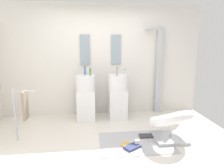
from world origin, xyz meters
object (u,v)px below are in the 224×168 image
Objects in this scene: magazine_ochre at (129,146)px; coffee_mug at (137,142)px; magazine_navy at (132,147)px; soap_bottle_green at (90,72)px; magazine_charcoal at (146,136)px; towel_rack at (24,106)px; pedestal_sink_right at (118,96)px; soap_bottle_blue at (85,71)px; soap_bottle_clear at (124,73)px; shower_column at (158,70)px; lounge_chair at (171,121)px; pedestal_sink_left at (86,97)px; soap_bottle_grey at (117,72)px.

magazine_ochre is 0.15m from coffee_mug.
magazine_navy is 1.68× the size of soap_bottle_green.
soap_bottle_green reaches higher than magazine_navy.
towel_rack is at bearing 178.69° from magazine_charcoal.
pedestal_sink_right reaches higher than coffee_mug.
magazine_navy is at bearing -15.46° from towel_rack.
soap_bottle_blue reaches higher than soap_bottle_clear.
towel_rack is 2.05m from coffee_mug.
coffee_mug is at bearing -58.15° from soap_bottle_blue.
magazine_navy is at bearing -88.17° from pedestal_sink_right.
magazine_charcoal is at bearing 14.87° from magazine_navy.
shower_column is at bearing 22.73° from towel_rack.
lounge_chair is 6.32× the size of soap_bottle_green.
soap_bottle_clear is at bearing -5.52° from soap_bottle_green.
lounge_chair is (0.78, -1.16, -0.17)m from pedestal_sink_right.
pedestal_sink_right is at bearing -164.01° from shower_column.
magazine_ochre is (0.72, -1.33, -0.50)m from pedestal_sink_left.
lounge_chair is at bearing -99.89° from shower_column.
shower_column is at bearing 27.01° from magazine_navy.
magazine_navy is at bearing -93.88° from soap_bottle_clear.
shower_column reaches higher than soap_bottle_blue.
magazine_navy is at bearing -86.01° from soap_bottle_grey.
soap_bottle_green is (0.11, -0.01, 0.57)m from pedestal_sink_left.
pedestal_sink_right is 1.99m from towel_rack.
soap_bottle_grey is (0.69, -0.26, -0.00)m from soap_bottle_blue.
pedestal_sink_right is 5.78× the size of soap_bottle_blue.
magazine_charcoal is 0.37m from coffee_mug.
soap_bottle_blue is at bearing 139.93° from lounge_chair.
soap_bottle_blue is 0.89m from soap_bottle_clear.
soap_bottle_grey is (-0.19, 1.16, 1.04)m from coffee_mug.
lounge_chair is 4.22× the size of magazine_ochre.
soap_bottle_blue is at bearing 84.84° from magazine_navy.
soap_bottle_clear is at bearing -5.38° from pedestal_sink_left.
magazine_ochre is 1.94m from soap_bottle_blue.
shower_column is 2.09m from coffee_mug.
magazine_ochre is at bearing -169.25° from coffee_mug.
soap_bottle_grey is at bearing 128.44° from magazine_ochre.
pedestal_sink_left is 6.90× the size of soap_bottle_green.
shower_column is 1.65m from lounge_chair.
soap_bottle_clear is (-0.65, 1.08, 0.73)m from lounge_chair.
magazine_navy is at bearing -62.61° from soap_bottle_blue.
soap_bottle_grey is (-0.04, -0.15, 0.58)m from pedestal_sink_right.
lounge_chair is at bearing -39.59° from soap_bottle_green.
shower_column is at bearing 22.71° from soap_bottle_clear.
magazine_ochre is at bearing -87.92° from soap_bottle_grey.
soap_bottle_green reaches higher than pedestal_sink_right.
magazine_navy is 1.41× the size of soap_bottle_blue.
pedestal_sink_left reaches higher than magazine_navy.
soap_bottle_clear is (-0.25, 0.94, 1.05)m from magazine_charcoal.
soap_bottle_blue is at bearing 159.34° from soap_bottle_grey.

